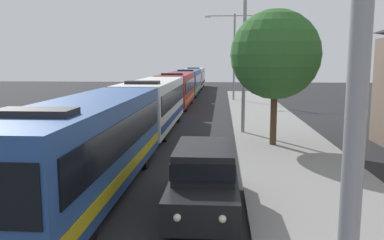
% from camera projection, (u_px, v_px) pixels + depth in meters
% --- Properties ---
extents(bus_lead, '(2.58, 11.87, 3.21)m').
position_uv_depth(bus_lead, '(89.00, 143.00, 12.73)').
color(bus_lead, '#284C8C').
rests_on(bus_lead, ground_plane).
extents(bus_second_in_line, '(2.58, 11.59, 3.21)m').
position_uv_depth(bus_second_in_line, '(154.00, 103.00, 24.78)').
color(bus_second_in_line, silver).
rests_on(bus_second_in_line, ground_plane).
extents(bus_middle, '(2.58, 11.36, 3.21)m').
position_uv_depth(bus_middle, '(177.00, 89.00, 37.14)').
color(bus_middle, maroon).
rests_on(bus_middle, ground_plane).
extents(bus_fourth_in_line, '(2.58, 12.12, 3.21)m').
position_uv_depth(bus_fourth_in_line, '(188.00, 81.00, 49.61)').
color(bus_fourth_in_line, '#284C8C').
rests_on(bus_fourth_in_line, ground_plane).
extents(bus_rear, '(2.58, 11.45, 3.21)m').
position_uv_depth(bus_rear, '(195.00, 77.00, 62.16)').
color(bus_rear, silver).
rests_on(bus_rear, ground_plane).
extents(white_suv, '(1.86, 4.92, 1.90)m').
position_uv_depth(white_suv, '(205.00, 176.00, 11.39)').
color(white_suv, black).
rests_on(white_suv, ground_plane).
extents(streetlamp_mid, '(5.21, 0.28, 8.83)m').
position_uv_depth(streetlamp_mid, '(244.00, 39.00, 22.67)').
color(streetlamp_mid, gray).
rests_on(streetlamp_mid, sidewalk).
extents(streetlamp_far, '(6.15, 0.28, 8.85)m').
position_uv_depth(streetlamp_far, '(234.00, 48.00, 41.86)').
color(streetlamp_far, gray).
rests_on(streetlamp_far, sidewalk).
extents(roadside_tree, '(4.32, 4.32, 6.57)m').
position_uv_depth(roadside_tree, '(275.00, 55.00, 19.37)').
color(roadside_tree, '#4C3823').
rests_on(roadside_tree, sidewalk).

